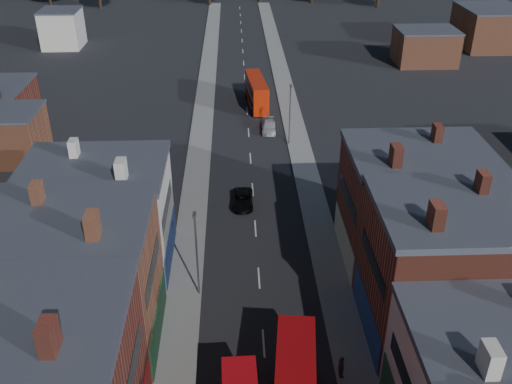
{
  "coord_description": "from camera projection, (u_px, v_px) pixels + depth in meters",
  "views": [
    {
      "loc": [
        -1.87,
        -8.11,
        31.71
      ],
      "look_at": [
        0.0,
        38.56,
        5.07
      ],
      "focal_mm": 40.0,
      "sensor_mm": 36.0,
      "label": 1
    }
  ],
  "objects": [
    {
      "name": "pavement_west",
      "position": [
        196.0,
        182.0,
        65.96
      ],
      "size": [
        3.0,
        200.0,
        0.12
      ],
      "primitive_type": "cube",
      "color": "gray",
      "rests_on": "ground"
    },
    {
      "name": "pavement_east",
      "position": [
        308.0,
        180.0,
        66.41
      ],
      "size": [
        3.0,
        200.0,
        0.12
      ],
      "primitive_type": "cube",
      "color": "gray",
      "rests_on": "ground"
    },
    {
      "name": "lamp_post_2",
      "position": [
        196.0,
        249.0,
        46.34
      ],
      "size": [
        0.25,
        0.7,
        8.12
      ],
      "color": "slate",
      "rests_on": "ground"
    },
    {
      "name": "lamp_post_3",
      "position": [
        290.0,
        111.0,
        72.74
      ],
      "size": [
        0.25,
        0.7,
        8.12
      ],
      "color": "slate",
      "rests_on": "ground"
    },
    {
      "name": "bus_2",
      "position": [
        257.0,
        92.0,
        85.82
      ],
      "size": [
        3.29,
        10.23,
        4.34
      ],
      "rotation": [
        0.0,
        0.0,
        0.1
      ],
      "color": "#AF1F07",
      "rests_on": "ground"
    },
    {
      "name": "car_2",
      "position": [
        243.0,
        200.0,
        61.24
      ],
      "size": [
        2.32,
        4.84,
        1.33
      ],
      "primitive_type": "imported",
      "rotation": [
        0.0,
        0.0,
        -0.02
      ],
      "color": "black",
      "rests_on": "ground"
    },
    {
      "name": "car_3",
      "position": [
        269.0,
        127.0,
        78.48
      ],
      "size": [
        2.05,
        4.67,
        1.34
      ],
      "primitive_type": "imported",
      "rotation": [
        0.0,
        0.0,
        -0.04
      ],
      "color": "silver",
      "rests_on": "ground"
    },
    {
      "name": "ped_3",
      "position": [
        341.0,
        367.0,
        40.19
      ],
      "size": [
        0.57,
        1.11,
        1.85
      ],
      "primitive_type": "imported",
      "rotation": [
        0.0,
        0.0,
        1.64
      ],
      "color": "#4F4B44",
      "rests_on": "pavement_east"
    }
  ]
}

